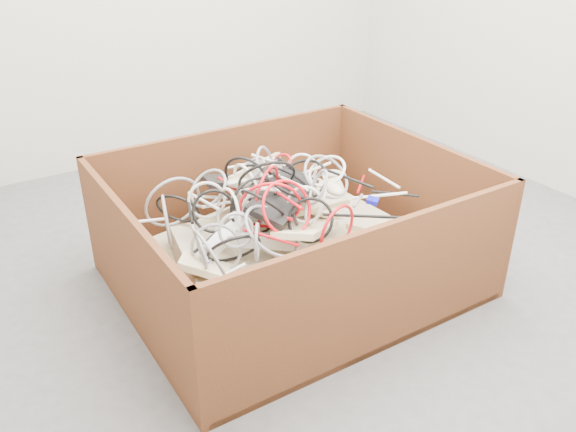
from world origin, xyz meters
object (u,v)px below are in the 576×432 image
power_strip_left (235,228)px  vga_plug (373,201)px  cardboard_box (286,256)px  power_strip_right (267,241)px

power_strip_left → vga_plug: 0.57m
cardboard_box → vga_plug: 0.42m
power_strip_left → power_strip_right: (0.09, -0.08, -0.04)m
power_strip_left → power_strip_right: 0.13m
cardboard_box → power_strip_left: cardboard_box is taller
power_strip_right → vga_plug: bearing=19.4°
power_strip_left → vga_plug: power_strip_left is taller
power_strip_left → power_strip_right: power_strip_left is taller
power_strip_left → vga_plug: (0.57, -0.10, 0.01)m
cardboard_box → power_strip_left: bearing=-168.0°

